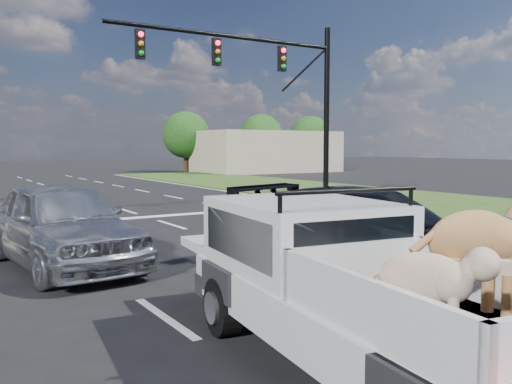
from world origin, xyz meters
The scene contains 11 objects.
ground centered at (0.00, 0.00, 0.00)m, with size 160.00×160.00×0.00m, color black.
road_markings centered at (0.00, 6.56, 0.01)m, with size 17.75×60.00×0.01m.
grass_shoulder_right centered at (13.00, 6.00, 0.03)m, with size 8.00×60.00×0.06m, color #213D13.
traffic_signal centered at (7.20, 10.50, 4.73)m, with size 9.11×0.31×7.00m.
building_right centered at (22.00, 34.00, 1.80)m, with size 12.00×7.00×3.60m, color tan.
tree_far_d centered at (16.00, 38.00, 3.29)m, with size 4.20×4.20×5.40m.
tree_far_e centered at (24.00, 38.00, 3.29)m, with size 4.20×4.20×5.40m.
tree_far_f centered at (30.00, 38.00, 3.29)m, with size 4.20×4.20×5.40m.
pickup_truck centered at (-0.77, -2.59, 0.89)m, with size 2.39×5.19×1.88m.
silver_sedan centered at (-2.20, 4.00, 0.82)m, with size 1.95×4.84×1.65m, color #B9BBC1.
black_coupe centered at (2.20, 0.22, 0.78)m, with size 2.19×5.40×1.57m, color black.
Camera 1 is at (-4.48, -6.68, 2.31)m, focal length 38.00 mm.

